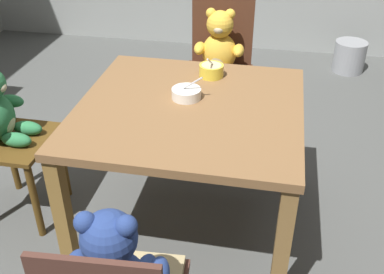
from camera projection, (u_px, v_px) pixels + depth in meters
name	position (u px, v px, depth m)	size (l,w,h in m)	color
ground_plane	(190.00, 227.00, 2.41)	(5.20, 5.20, 0.04)	#4F514F
dining_table	(190.00, 124.00, 2.08)	(0.98, 0.97, 0.70)	brown
teddy_chair_far_center	(219.00, 54.00, 2.86)	(0.43, 0.42, 0.89)	#4E2B1B
porridge_bowl_yellow_far_center	(211.00, 70.00, 2.26)	(0.12, 0.13, 0.12)	yellow
porridge_bowl_white_center	(186.00, 93.00, 2.07)	(0.14, 0.13, 0.11)	white
metal_pail	(349.00, 56.00, 3.96)	(0.27, 0.27, 0.26)	#93969B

